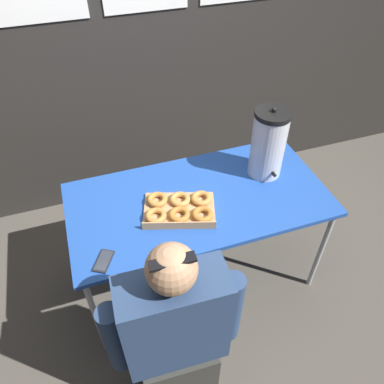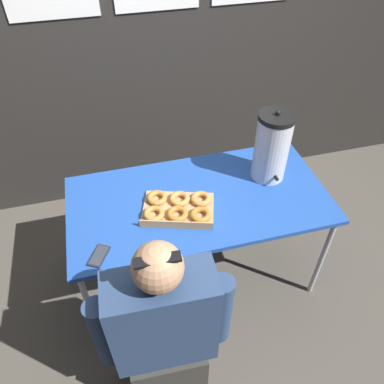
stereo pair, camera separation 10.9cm
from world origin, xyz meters
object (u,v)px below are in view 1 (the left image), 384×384
donut_box (179,208)px  coffee_urn (268,144)px  cell_phone (104,261)px  person_seated (176,337)px

donut_box → coffee_urn: 0.66m
coffee_urn → cell_phone: (-1.07, -0.37, -0.21)m
donut_box → cell_phone: 0.51m
coffee_urn → person_seated: 1.20m
cell_phone → donut_box: bearing=54.5°
cell_phone → person_seated: (0.25, -0.41, -0.18)m
coffee_urn → person_seated: (-0.83, -0.78, -0.40)m
donut_box → coffee_urn: size_ratio=1.00×
donut_box → coffee_urn: bearing=32.4°
donut_box → cell_phone: (-0.46, -0.21, -0.02)m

